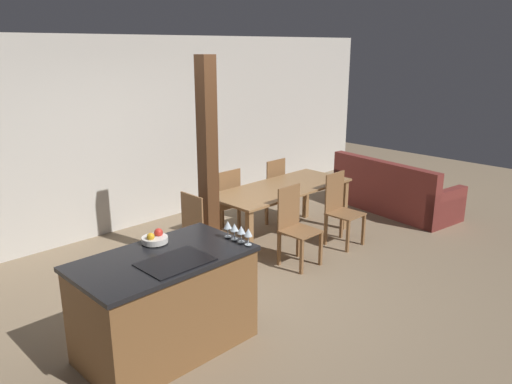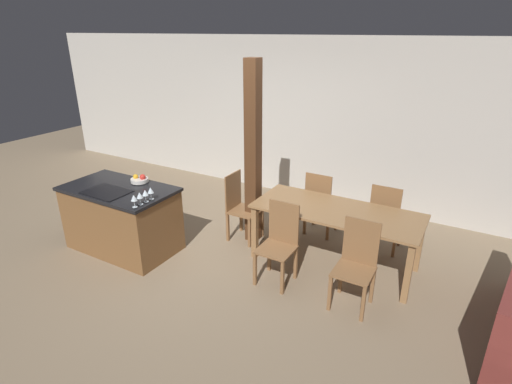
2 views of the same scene
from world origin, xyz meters
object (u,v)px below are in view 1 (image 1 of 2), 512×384
at_px(timber_post, 208,166).
at_px(wine_glass_far, 234,228).
at_px(fruit_bowl, 155,238).
at_px(dining_chair_far_right, 270,189).
at_px(dining_table, 282,194).
at_px(dining_chair_head_end, 200,231).
at_px(couch, 393,194).
at_px(dining_chair_far_left, 225,202).
at_px(dining_chair_near_right, 341,208).
at_px(wine_glass_end, 228,225).
at_px(kitchen_island, 165,303).
at_px(wine_glass_middle, 241,230).
at_px(wine_glass_near, 248,233).
at_px(dining_chair_near_left, 295,225).

bearing_deg(timber_post, wine_glass_far, -120.42).
bearing_deg(fruit_bowl, wine_glass_far, -39.21).
distance_m(dining_chair_far_right, timber_post, 1.91).
distance_m(dining_table, timber_post, 1.34).
relative_size(wine_glass_far, dining_chair_head_end, 0.16).
relative_size(dining_chair_head_end, couch, 0.46).
xyz_separation_m(dining_chair_far_left, couch, (2.64, -1.07, -0.22)).
bearing_deg(dining_chair_far_right, timber_post, 19.50).
distance_m(dining_chair_near_right, couch, 1.75).
distance_m(wine_glass_end, dining_chair_near_right, 2.50).
xyz_separation_m(kitchen_island, dining_chair_far_left, (2.15, 1.68, 0.05)).
relative_size(fruit_bowl, couch, 0.11).
height_order(dining_chair_near_right, dining_chair_far_right, same).
bearing_deg(dining_table, wine_glass_end, -150.25).
distance_m(fruit_bowl, dining_table, 2.62).
relative_size(kitchen_island, wine_glass_middle, 9.71).
height_order(wine_glass_near, dining_chair_near_right, wine_glass_near).
bearing_deg(fruit_bowl, dining_table, 16.91).
bearing_deg(dining_chair_far_right, couch, 148.27).
distance_m(dining_chair_far_left, timber_post, 1.21).
distance_m(wine_glass_near, dining_chair_near_left, 1.74).
relative_size(wine_glass_far, dining_chair_near_right, 0.16).
bearing_deg(dining_chair_near_right, wine_glass_near, -162.92).
distance_m(wine_glass_middle, dining_table, 2.36).
xyz_separation_m(wine_glass_end, couch, (4.13, 0.68, -0.72)).
bearing_deg(dining_chair_near_left, kitchen_island, -169.65).
distance_m(kitchen_island, dining_chair_near_right, 3.09).
xyz_separation_m(kitchen_island, wine_glass_end, (0.66, -0.08, 0.56)).
bearing_deg(dining_chair_head_end, dining_chair_far_left, -55.57).
relative_size(dining_chair_far_left, dining_chair_far_right, 1.00).
height_order(wine_glass_middle, wine_glass_end, same).
bearing_deg(fruit_bowl, dining_chair_near_right, 2.23).
xyz_separation_m(wine_glass_near, dining_chair_near_right, (2.40, 0.74, -0.51)).
distance_m(wine_glass_middle, timber_post, 1.55).
xyz_separation_m(kitchen_island, wine_glass_far, (0.66, -0.17, 0.56)).
bearing_deg(wine_glass_far, kitchen_island, 165.82).
distance_m(kitchen_island, dining_chair_far_right, 3.49).
height_order(wine_glass_end, timber_post, timber_post).
height_order(wine_glass_middle, couch, wine_glass_middle).
relative_size(dining_chair_near_right, dining_chair_head_end, 1.00).
bearing_deg(wine_glass_end, dining_table, 29.75).
height_order(fruit_bowl, wine_glass_end, wine_glass_end).
bearing_deg(timber_post, kitchen_island, -142.09).
bearing_deg(dining_chair_head_end, wine_glass_middle, 156.78).
bearing_deg(fruit_bowl, dining_chair_near_left, 3.23).
bearing_deg(dining_chair_far_right, dining_chair_near_left, 54.65).
bearing_deg(couch, fruit_bowl, 102.04).
distance_m(dining_table, couch, 2.26).
xyz_separation_m(dining_chair_near_left, dining_chair_far_right, (0.91, 1.28, 0.00)).
distance_m(dining_chair_near_left, dining_chair_far_left, 1.28).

